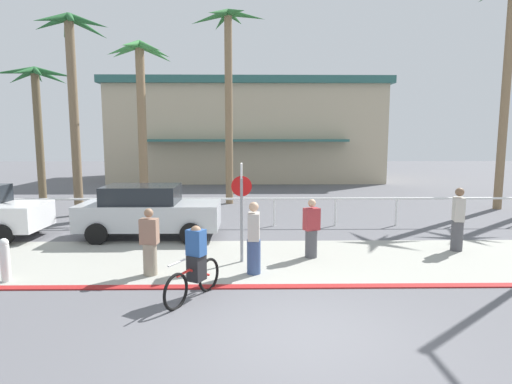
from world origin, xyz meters
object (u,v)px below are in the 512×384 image
stop_sign_bike_lane (242,198)px  car_silver_1 (148,211)px  palm_tree_1 (36,101)px  pedestrian_2 (458,222)px  pedestrian_0 (150,245)px  palm_tree_2 (73,72)px  bollard_0 (5,260)px  pedestrian_1 (311,231)px  palm_tree_5 (509,52)px  pedestrian_3 (254,241)px  cyclist_red_0 (195,264)px  palm_tree_3 (141,87)px  palm_tree_4 (228,68)px

stop_sign_bike_lane → car_silver_1: bearing=137.9°
palm_tree_1 → pedestrian_2: 18.62m
palm_tree_1 → pedestrian_0: palm_tree_1 is taller
palm_tree_2 → car_silver_1: size_ratio=1.83×
stop_sign_bike_lane → palm_tree_1: bearing=135.3°
bollard_0 → palm_tree_1: size_ratio=0.15×
stop_sign_bike_lane → palm_tree_1: palm_tree_1 is taller
palm_tree_1 → car_silver_1: palm_tree_1 is taller
pedestrian_1 → palm_tree_5: bearing=38.6°
pedestrian_3 → palm_tree_1: bearing=133.4°
palm_tree_1 → pedestrian_3: palm_tree_1 is taller
pedestrian_3 → cyclist_red_0: bearing=-129.5°
stop_sign_bike_lane → pedestrian_0: 2.53m
stop_sign_bike_lane → pedestrian_3: stop_sign_bike_lane is taller
pedestrian_0 → pedestrian_1: (3.96, 1.39, 0.00)m
cyclist_red_0 → pedestrian_0: (-1.23, 1.38, 0.03)m
palm_tree_3 → pedestrian_0: size_ratio=4.47×
car_silver_1 → pedestrian_1: (4.88, -2.38, -0.14)m
palm_tree_2 → cyclist_red_0: size_ratio=4.94×
palm_tree_3 → cyclist_red_0: (3.34, -9.56, -4.58)m
car_silver_1 → palm_tree_3: bearing=105.1°
palm_tree_2 → palm_tree_3: bearing=8.5°
palm_tree_1 → palm_tree_2: palm_tree_2 is taller
bollard_0 → palm_tree_4: (4.44, 11.13, 5.90)m
palm_tree_5 → cyclist_red_0: palm_tree_5 is taller
pedestrian_0 → pedestrian_3: 2.42m
bollard_0 → pedestrian_3: bearing=4.8°
stop_sign_bike_lane → pedestrian_3: bearing=-72.7°
palm_tree_1 → pedestrian_2: bearing=-28.9°
pedestrian_1 → palm_tree_1: bearing=141.2°
stop_sign_bike_lane → palm_tree_1: (-9.84, 9.75, 3.23)m
stop_sign_bike_lane → pedestrian_2: 6.20m
bollard_0 → cyclist_red_0: size_ratio=0.61×
palm_tree_3 → pedestrian_3: 10.32m
palm_tree_4 → pedestrian_3: 12.10m
palm_tree_5 → pedestrian_0: bearing=-146.3°
pedestrian_0 → palm_tree_4: bearing=82.9°
bollard_0 → pedestrian_3: size_ratio=0.58×
palm_tree_1 → palm_tree_3: palm_tree_3 is taller
palm_tree_3 → pedestrian_2: (10.29, -6.19, -4.43)m
car_silver_1 → pedestrian_3: (3.33, -3.71, -0.07)m
palm_tree_2 → pedestrian_3: bearing=-47.2°
palm_tree_4 → palm_tree_5: bearing=-8.2°
palm_tree_4 → pedestrian_3: palm_tree_4 is taller
pedestrian_2 → pedestrian_3: 6.08m
bollard_0 → palm_tree_5: 20.09m
pedestrian_2 → cyclist_red_0: bearing=-154.2°
palm_tree_3 → pedestrian_0: (2.11, -8.18, -4.54)m
palm_tree_3 → pedestrian_0: 9.59m
palm_tree_3 → pedestrian_2: 12.80m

